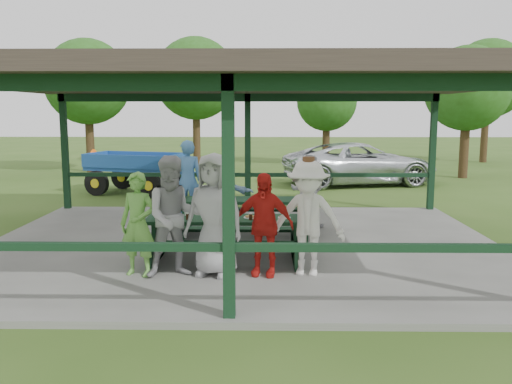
{
  "coord_description": "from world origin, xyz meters",
  "views": [
    {
      "loc": [
        0.44,
        -10.31,
        2.67
      ],
      "look_at": [
        0.28,
        -0.3,
        1.16
      ],
      "focal_mm": 38.0,
      "sensor_mm": 36.0,
      "label": 1
    }
  ],
  "objects_px": {
    "picnic_table_far": "(245,212)",
    "contestant_red": "(263,224)",
    "pickup_truck": "(360,164)",
    "spectator_blue": "(188,181)",
    "contestant_green": "(138,224)",
    "contestant_grey_left": "(174,217)",
    "spectator_lblue": "(223,194)",
    "spectator_grey": "(307,191)",
    "picnic_table_near": "(226,233)",
    "contestant_white_fedora": "(308,218)",
    "farm_trailer": "(135,172)",
    "contestant_grey_mid": "(214,215)"
  },
  "relations": [
    {
      "from": "picnic_table_far",
      "to": "contestant_red",
      "type": "relative_size",
      "value": 1.74
    },
    {
      "from": "spectator_lblue",
      "to": "spectator_grey",
      "type": "height_order",
      "value": "spectator_grey"
    },
    {
      "from": "spectator_lblue",
      "to": "contestant_red",
      "type": "bearing_deg",
      "value": 119.9
    },
    {
      "from": "picnic_table_far",
      "to": "spectator_lblue",
      "type": "xyz_separation_m",
      "value": [
        -0.52,
        0.86,
        0.25
      ]
    },
    {
      "from": "pickup_truck",
      "to": "spectator_lblue",
      "type": "bearing_deg",
      "value": 137.81
    },
    {
      "from": "picnic_table_far",
      "to": "pickup_truck",
      "type": "bearing_deg",
      "value": 65.57
    },
    {
      "from": "picnic_table_near",
      "to": "spectator_lblue",
      "type": "height_order",
      "value": "spectator_lblue"
    },
    {
      "from": "picnic_table_far",
      "to": "contestant_grey_mid",
      "type": "distance_m",
      "value": 2.9
    },
    {
      "from": "picnic_table_near",
      "to": "picnic_table_far",
      "type": "relative_size",
      "value": 0.96
    },
    {
      "from": "spectator_grey",
      "to": "pickup_truck",
      "type": "height_order",
      "value": "spectator_grey"
    },
    {
      "from": "spectator_blue",
      "to": "spectator_grey",
      "type": "relative_size",
      "value": 1.18
    },
    {
      "from": "contestant_green",
      "to": "pickup_truck",
      "type": "relative_size",
      "value": 0.3
    },
    {
      "from": "picnic_table_near",
      "to": "contestant_red",
      "type": "relative_size",
      "value": 1.68
    },
    {
      "from": "contestant_red",
      "to": "farm_trailer",
      "type": "xyz_separation_m",
      "value": [
        -4.17,
        9.1,
        -0.22
      ]
    },
    {
      "from": "contestant_red",
      "to": "contestant_white_fedora",
      "type": "distance_m",
      "value": 0.7
    },
    {
      "from": "spectator_lblue",
      "to": "spectator_blue",
      "type": "xyz_separation_m",
      "value": [
        -0.87,
        0.55,
        0.22
      ]
    },
    {
      "from": "contestant_green",
      "to": "contestant_white_fedora",
      "type": "xyz_separation_m",
      "value": [
        2.65,
        0.08,
        0.09
      ]
    },
    {
      "from": "contestant_grey_left",
      "to": "spectator_grey",
      "type": "xyz_separation_m",
      "value": [
        2.35,
        3.71,
        -0.14
      ]
    },
    {
      "from": "pickup_truck",
      "to": "contestant_white_fedora",
      "type": "bearing_deg",
      "value": 153.8
    },
    {
      "from": "picnic_table_far",
      "to": "farm_trailer",
      "type": "distance_m",
      "value": 7.33
    },
    {
      "from": "contestant_red",
      "to": "spectator_blue",
      "type": "xyz_separation_m",
      "value": [
        -1.78,
        4.24,
        0.14
      ]
    },
    {
      "from": "picnic_table_near",
      "to": "spectator_grey",
      "type": "height_order",
      "value": "spectator_grey"
    },
    {
      "from": "contestant_grey_left",
      "to": "spectator_lblue",
      "type": "relative_size",
      "value": 1.3
    },
    {
      "from": "contestant_grey_left",
      "to": "spectator_lblue",
      "type": "bearing_deg",
      "value": 65.93
    },
    {
      "from": "contestant_white_fedora",
      "to": "spectator_lblue",
      "type": "distance_m",
      "value": 4.0
    },
    {
      "from": "picnic_table_near",
      "to": "picnic_table_far",
      "type": "distance_m",
      "value": 2.02
    },
    {
      "from": "picnic_table_far",
      "to": "picnic_table_near",
      "type": "bearing_deg",
      "value": -97.47
    },
    {
      "from": "picnic_table_far",
      "to": "contestant_green",
      "type": "xyz_separation_m",
      "value": [
        -1.57,
        -2.87,
        0.34
      ]
    },
    {
      "from": "contestant_grey_left",
      "to": "contestant_red",
      "type": "height_order",
      "value": "contestant_grey_left"
    },
    {
      "from": "contestant_grey_left",
      "to": "contestant_white_fedora",
      "type": "distance_m",
      "value": 2.07
    },
    {
      "from": "contestant_grey_mid",
      "to": "picnic_table_near",
      "type": "bearing_deg",
      "value": 97.63
    },
    {
      "from": "contestant_grey_mid",
      "to": "contestant_red",
      "type": "height_order",
      "value": "contestant_grey_mid"
    },
    {
      "from": "contestant_red",
      "to": "spectator_blue",
      "type": "relative_size",
      "value": 0.86
    },
    {
      "from": "contestant_white_fedora",
      "to": "spectator_blue",
      "type": "xyz_separation_m",
      "value": [
        -2.48,
        4.2,
        0.04
      ]
    },
    {
      "from": "picnic_table_far",
      "to": "contestant_green",
      "type": "height_order",
      "value": "contestant_green"
    },
    {
      "from": "picnic_table_far",
      "to": "contestant_red",
      "type": "xyz_separation_m",
      "value": [
        0.39,
        -2.83,
        0.33
      ]
    },
    {
      "from": "contestant_grey_mid",
      "to": "spectator_lblue",
      "type": "height_order",
      "value": "contestant_grey_mid"
    },
    {
      "from": "spectator_grey",
      "to": "contestant_grey_left",
      "type": "bearing_deg",
      "value": 75.64
    },
    {
      "from": "picnic_table_far",
      "to": "contestant_red",
      "type": "distance_m",
      "value": 2.88
    },
    {
      "from": "contestant_grey_left",
      "to": "contestant_white_fedora",
      "type": "bearing_deg",
      "value": -13.72
    },
    {
      "from": "contestant_green",
      "to": "spectator_lblue",
      "type": "bearing_deg",
      "value": 91.01
    },
    {
      "from": "contestant_grey_left",
      "to": "contestant_red",
      "type": "relative_size",
      "value": 1.16
    },
    {
      "from": "picnic_table_near",
      "to": "pickup_truck",
      "type": "distance_m",
      "value": 11.31
    },
    {
      "from": "contestant_grey_left",
      "to": "contestant_red",
      "type": "bearing_deg",
      "value": -13.71
    },
    {
      "from": "contestant_grey_left",
      "to": "farm_trailer",
      "type": "distance_m",
      "value": 9.61
    },
    {
      "from": "pickup_truck",
      "to": "spectator_blue",
      "type": "bearing_deg",
      "value": 131.14
    },
    {
      "from": "pickup_truck",
      "to": "farm_trailer",
      "type": "height_order",
      "value": "pickup_truck"
    },
    {
      "from": "pickup_truck",
      "to": "farm_trailer",
      "type": "xyz_separation_m",
      "value": [
        -7.66,
        -2.25,
        -0.06
      ]
    },
    {
      "from": "picnic_table_far",
      "to": "contestant_white_fedora",
      "type": "distance_m",
      "value": 3.02
    },
    {
      "from": "picnic_table_far",
      "to": "farm_trailer",
      "type": "relative_size",
      "value": 0.7
    }
  ]
}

